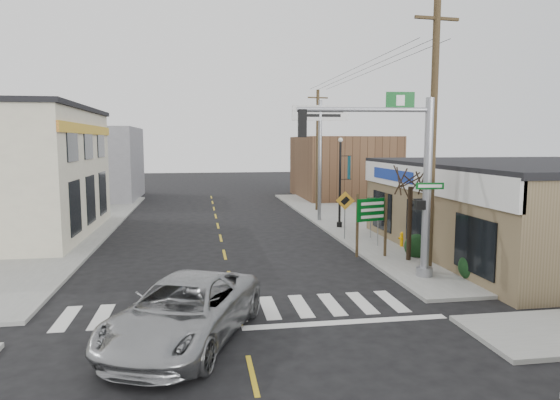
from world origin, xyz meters
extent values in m
plane|color=black|center=(0.00, 0.00, 0.00)|extent=(140.00, 140.00, 0.00)
cube|color=gray|center=(9.00, 13.00, 0.07)|extent=(6.00, 38.00, 0.13)
cube|color=gray|center=(-9.00, 13.00, 0.07)|extent=(6.00, 38.00, 0.13)
cube|color=gold|center=(0.00, 8.00, 0.01)|extent=(0.12, 56.00, 0.01)
cube|color=silver|center=(0.00, 0.40, 0.01)|extent=(11.00, 2.20, 0.01)
cube|color=#796648|center=(14.50, 6.00, 2.00)|extent=(12.00, 14.00, 4.00)
cube|color=brown|center=(12.00, 30.00, 2.80)|extent=(8.00, 10.00, 5.60)
cube|color=gray|center=(-11.00, 32.00, 3.20)|extent=(9.00, 10.00, 6.40)
imported|color=#949698|center=(-1.52, -1.85, 0.81)|extent=(4.72, 6.45, 1.63)
cylinder|color=#94959C|center=(7.20, 2.69, 3.43)|extent=(0.31, 0.31, 6.59)
cylinder|color=#94959C|center=(4.78, 2.69, 6.28)|extent=(4.83, 0.18, 0.18)
cube|color=black|center=(2.57, 2.69, 5.79)|extent=(0.31, 0.24, 0.99)
cube|color=#044912|center=(7.20, 2.47, 3.54)|extent=(1.04, 0.04, 0.24)
cube|color=#044912|center=(6.10, 2.69, 6.61)|extent=(1.04, 0.05, 0.60)
cube|color=black|center=(6.95, 2.64, 2.82)|extent=(0.35, 0.29, 0.35)
cube|color=#4B3A22|center=(5.66, 6.05, 1.52)|extent=(0.10, 0.10, 2.77)
cube|color=#4B3A22|center=(6.94, 6.05, 1.52)|extent=(0.10, 0.10, 2.77)
cube|color=#125436|center=(6.30, 5.99, 2.21)|extent=(1.58, 0.05, 0.99)
cylinder|color=#EA9E00|center=(8.50, 7.84, 0.41)|extent=(0.20, 0.20, 0.57)
sphere|color=#EA9E00|center=(8.50, 7.84, 0.73)|extent=(0.22, 0.22, 0.22)
cylinder|color=gray|center=(6.30, 10.09, 1.27)|extent=(0.05, 0.05, 2.27)
cube|color=gold|center=(6.30, 10.06, 2.13)|extent=(0.96, 0.03, 0.96)
cylinder|color=black|center=(7.05, 13.67, 2.66)|extent=(0.14, 0.14, 5.06)
sphere|color=silver|center=(7.05, 13.67, 5.24)|extent=(0.27, 0.27, 0.27)
cube|color=#0C4651|center=(7.59, 13.67, 3.63)|extent=(0.02, 0.54, 1.36)
cylinder|color=gray|center=(6.50, 16.39, 3.94)|extent=(0.22, 0.22, 7.61)
cube|color=silver|center=(6.50, 16.39, 6.93)|extent=(3.58, 0.18, 0.95)
cylinder|color=black|center=(7.67, 5.20, 1.70)|extent=(0.20, 0.20, 3.13)
ellipsoid|color=#1E3C17|center=(8.87, 2.12, 0.55)|extent=(1.13, 1.13, 0.85)
ellipsoid|color=black|center=(8.34, 5.84, 0.55)|extent=(1.11, 1.11, 0.84)
cylinder|color=#483220|center=(7.57, 3.14, 5.20)|extent=(0.26, 0.26, 10.13)
cube|color=#483220|center=(7.57, 3.14, 9.60)|extent=(1.76, 0.11, 0.11)
cylinder|color=#3A271C|center=(7.50, 21.23, 4.50)|extent=(0.23, 0.23, 8.74)
cube|color=#3A271C|center=(7.50, 21.23, 8.30)|extent=(1.52, 0.10, 0.10)
camera|label=1|loc=(-1.08, -14.47, 5.13)|focal=32.00mm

